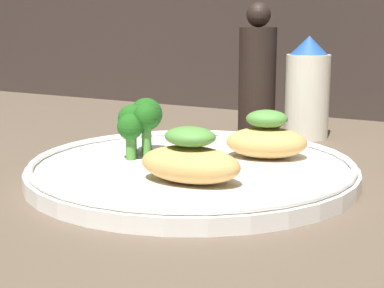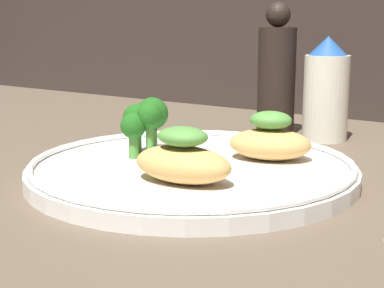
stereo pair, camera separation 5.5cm
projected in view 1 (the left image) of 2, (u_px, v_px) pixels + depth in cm
name	position (u px, v px, depth cm)	size (l,w,h in cm)	color
ground_plane	(192.00, 184.00, 55.89)	(180.00, 180.00, 1.00)	brown
plate	(192.00, 169.00, 55.58)	(31.01, 31.01, 2.00)	white
grilled_meat_front	(190.00, 160.00, 49.02)	(9.23, 5.66, 4.74)	tan
grilled_meat_middle	(266.00, 139.00, 58.09)	(9.33, 7.72, 4.78)	tan
broccoli_bunch	(140.00, 120.00, 58.71)	(4.75, 6.52, 5.65)	#4C8E38
sauce_bottle	(307.00, 90.00, 74.61)	(5.58, 5.58, 12.94)	silver
pepper_grinder	(257.00, 75.00, 77.66)	(4.92, 4.92, 17.14)	black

